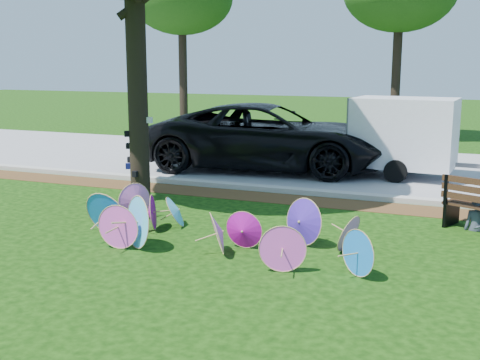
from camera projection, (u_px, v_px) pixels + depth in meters
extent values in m
plane|color=black|center=(167.00, 253.00, 9.90)|extent=(90.00, 90.00, 0.00)
cube|color=#472D16|center=(260.00, 197.00, 14.00)|extent=(90.00, 1.00, 0.01)
cube|color=#B7B5AD|center=(270.00, 189.00, 14.63)|extent=(90.00, 0.30, 0.12)
cube|color=gray|center=(314.00, 164.00, 18.42)|extent=(90.00, 8.00, 0.01)
cylinder|color=black|center=(137.00, 78.00, 13.18)|extent=(0.44, 0.44, 5.47)
cone|color=#FF53DB|center=(120.00, 226.00, 10.10)|extent=(0.77, 0.14, 0.77)
cone|color=#B90E9E|center=(243.00, 230.00, 10.04)|extent=(0.66, 0.17, 0.67)
cone|color=#FF53DB|center=(283.00, 248.00, 8.99)|extent=(0.73, 0.29, 0.72)
cone|color=#3E20A3|center=(301.00, 222.00, 10.25)|extent=(0.84, 0.60, 0.83)
cone|color=#B90E9E|center=(151.00, 212.00, 11.24)|extent=(0.40, 0.68, 0.68)
cone|color=#4CBCEB|center=(177.00, 210.00, 11.47)|extent=(0.61, 0.75, 0.61)
cone|color=#4CBCEB|center=(141.00, 221.00, 10.14)|extent=(0.87, 0.71, 0.91)
cone|color=#DF73C6|center=(136.00, 202.00, 11.89)|extent=(0.45, 0.73, 0.75)
cone|color=blue|center=(109.00, 213.00, 10.70)|extent=(0.95, 0.53, 0.90)
cone|color=#DF73C6|center=(351.00, 233.00, 9.88)|extent=(0.47, 0.73, 0.66)
cone|color=#DF73C6|center=(220.00, 232.00, 9.79)|extent=(0.65, 0.79, 0.73)
cone|color=blue|center=(360.00, 253.00, 8.79)|extent=(0.63, 0.54, 0.72)
cone|color=#B90E9E|center=(137.00, 219.00, 11.02)|extent=(0.24, 0.53, 0.53)
imported|color=black|center=(268.00, 137.00, 17.38)|extent=(7.19, 3.94, 1.91)
cube|color=white|center=(404.00, 133.00, 16.16)|extent=(2.77, 1.88, 2.45)
imported|color=#3C4452|center=(478.00, 199.00, 11.11)|extent=(0.45, 0.30, 1.20)
cylinder|color=black|center=(183.00, 75.00, 26.12)|extent=(0.36, 0.36, 5.00)
cylinder|color=black|center=(396.00, 77.00, 23.78)|extent=(0.36, 0.36, 5.00)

